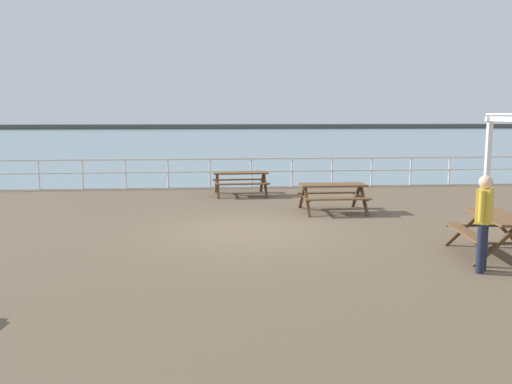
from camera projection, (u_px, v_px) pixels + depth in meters
The scene contains 8 objects.
ground_plane at pixel (247, 235), 12.50m from camera, with size 30.00×24.00×0.20m, color brown.
sea_band at pixel (213, 138), 64.48m from camera, with size 142.00×90.00×0.01m, color gray.
distant_shoreline at pixel (210, 129), 106.86m from camera, with size 142.00×6.00×1.80m, color #4C4C47.
seaward_railing at pixel (231, 167), 20.02m from camera, with size 23.07×0.07×1.08m.
picnic_table_near_left at pixel (241, 178), 18.05m from camera, with size 1.85×1.59×0.80m.
picnic_table_near_right at pixel (333, 191), 14.90m from camera, with size 1.80×1.55×0.80m.
picnic_table_far_left at pixel (500, 225), 10.22m from camera, with size 1.74×1.98×0.80m.
visitor at pixel (484, 217), 9.09m from camera, with size 0.39×0.43×1.66m.
Camera 1 is at (-0.92, -12.20, 2.65)m, focal length 37.95 mm.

